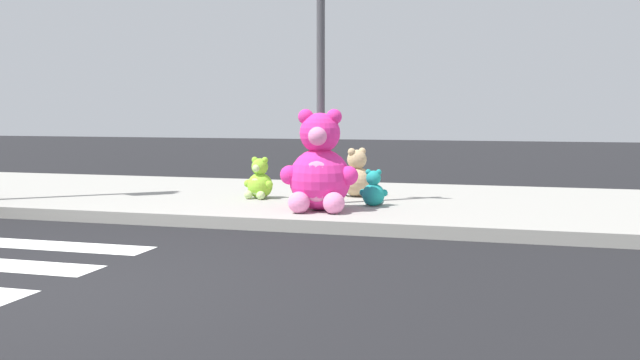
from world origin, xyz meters
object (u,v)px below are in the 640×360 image
object	(u,v)px
plush_tan	(356,177)
plush_lime	(259,182)
plush_pink_large	(320,170)
sign_pole	(321,75)
plush_teal	(373,191)

from	to	relation	value
plush_tan	plush_lime	world-z (taller)	plush_tan
plush_pink_large	plush_tan	distance (m)	1.54
plush_lime	plush_tan	bearing A→B (deg)	25.16
plush_tan	sign_pole	bearing A→B (deg)	-105.89
plush_lime	plush_teal	bearing A→B (deg)	-11.32
plush_teal	plush_tan	xyz separation A→B (m)	(-0.45, 0.94, 0.09)
plush_teal	plush_tan	world-z (taller)	plush_tan
plush_teal	plush_lime	xyz separation A→B (m)	(-1.71, 0.34, 0.04)
plush_teal	plush_lime	size ratio (longest dim) A/B	0.82
plush_pink_large	plush_lime	size ratio (longest dim) A/B	2.13
plush_tan	plush_lime	size ratio (longest dim) A/B	1.20
plush_teal	plush_lime	bearing A→B (deg)	168.68
plush_tan	plush_pink_large	bearing A→B (deg)	-94.45
plush_pink_large	plush_tan	xyz separation A→B (m)	(0.12, 1.52, -0.22)
plush_pink_large	sign_pole	bearing A→B (deg)	104.17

